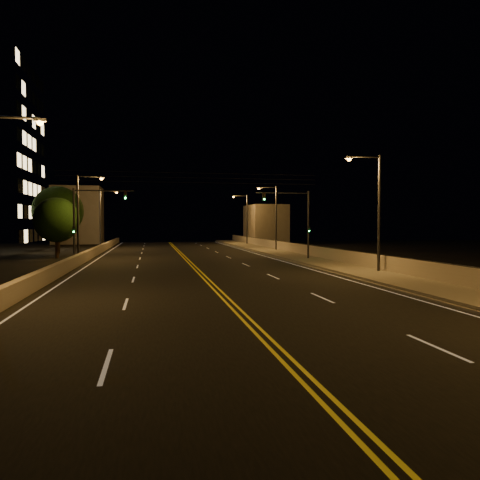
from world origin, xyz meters
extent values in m
plane|color=black|center=(0.00, 0.00, 0.00)|extent=(160.00, 160.00, 0.00)
cube|color=black|center=(0.00, 20.00, 0.01)|extent=(18.00, 120.00, 0.02)
cube|color=gray|center=(10.80, 20.00, 0.15)|extent=(3.60, 120.00, 0.30)
cube|color=gray|center=(8.93, 20.00, 0.07)|extent=(0.14, 120.00, 0.15)
cube|color=#A79A8B|center=(12.45, 20.00, 0.80)|extent=(0.30, 120.00, 1.00)
cube|color=#A79A8B|center=(-9.47, 20.00, 0.45)|extent=(0.45, 120.00, 0.90)
cube|color=gray|center=(16.50, 70.10, 3.39)|extent=(6.00, 10.00, 6.77)
cube|color=gray|center=(-16.00, 76.06, 4.98)|extent=(8.00, 8.00, 9.95)
cylinder|color=black|center=(12.45, 20.00, 1.33)|extent=(0.06, 120.00, 0.06)
cube|color=silver|center=(-8.60, 20.00, 0.02)|extent=(0.12, 116.00, 0.00)
cube|color=silver|center=(8.60, 20.00, 0.02)|extent=(0.12, 116.00, 0.00)
cube|color=gold|center=(-0.15, 20.00, 0.02)|extent=(0.12, 116.00, 0.00)
cube|color=gold|center=(0.15, 20.00, 0.02)|extent=(0.12, 116.00, 0.00)
cube|color=silver|center=(-4.50, 1.50, 0.02)|extent=(0.12, 3.00, 0.00)
cube|color=silver|center=(-4.50, 10.50, 0.02)|extent=(0.12, 3.00, 0.00)
cube|color=silver|center=(-4.50, 19.50, 0.02)|extent=(0.12, 3.00, 0.00)
cube|color=silver|center=(-4.50, 28.50, 0.02)|extent=(0.12, 3.00, 0.00)
cube|color=silver|center=(-4.50, 37.50, 0.02)|extent=(0.12, 3.00, 0.00)
cube|color=silver|center=(-4.50, 46.50, 0.02)|extent=(0.12, 3.00, 0.00)
cube|color=silver|center=(-4.50, 55.50, 0.02)|extent=(0.12, 3.00, 0.00)
cube|color=silver|center=(-4.50, 64.50, 0.02)|extent=(0.12, 3.00, 0.00)
cube|color=silver|center=(-4.50, 73.50, 0.02)|extent=(0.12, 3.00, 0.00)
cube|color=silver|center=(4.50, 1.50, 0.02)|extent=(0.12, 3.00, 0.00)
cube|color=silver|center=(4.50, 10.50, 0.02)|extent=(0.12, 3.00, 0.00)
cube|color=silver|center=(4.50, 19.50, 0.02)|extent=(0.12, 3.00, 0.00)
cube|color=silver|center=(4.50, 28.50, 0.02)|extent=(0.12, 3.00, 0.00)
cube|color=silver|center=(4.50, 37.50, 0.02)|extent=(0.12, 3.00, 0.00)
cube|color=silver|center=(4.50, 46.50, 0.02)|extent=(0.12, 3.00, 0.00)
cube|color=silver|center=(4.50, 55.50, 0.02)|extent=(0.12, 3.00, 0.00)
cube|color=silver|center=(4.50, 64.50, 0.02)|extent=(0.12, 3.00, 0.00)
cube|color=silver|center=(4.50, 73.50, 0.02)|extent=(0.12, 3.00, 0.00)
cylinder|color=#2D2D33|center=(11.80, 19.06, 4.07)|extent=(0.20, 0.20, 8.13)
cylinder|color=#2D2D33|center=(10.70, 19.06, 7.98)|extent=(2.20, 0.12, 0.12)
cube|color=#2D2D33|center=(9.60, 19.06, 7.91)|extent=(0.50, 0.25, 0.14)
sphere|color=#FF9E2D|center=(9.60, 19.06, 7.81)|extent=(0.28, 0.28, 0.28)
cylinder|color=#2D2D33|center=(11.80, 45.55, 4.07)|extent=(0.20, 0.20, 8.13)
cylinder|color=#2D2D33|center=(10.70, 45.55, 7.98)|extent=(2.20, 0.12, 0.12)
cube|color=#2D2D33|center=(9.60, 45.55, 7.91)|extent=(0.50, 0.25, 0.14)
sphere|color=#FF9E2D|center=(9.60, 45.55, 7.81)|extent=(0.28, 0.28, 0.28)
cylinder|color=#2D2D33|center=(11.80, 63.38, 4.07)|extent=(0.20, 0.20, 8.13)
cylinder|color=#2D2D33|center=(10.70, 63.38, 7.98)|extent=(2.20, 0.12, 0.12)
cube|color=#2D2D33|center=(9.60, 63.38, 7.91)|extent=(0.50, 0.25, 0.14)
sphere|color=#FF9E2D|center=(9.60, 63.38, 7.81)|extent=(0.28, 0.28, 0.28)
cylinder|color=#2D2D33|center=(-9.10, 10.97, 7.98)|extent=(2.20, 0.12, 0.12)
cube|color=#2D2D33|center=(-8.00, 10.97, 7.91)|extent=(0.50, 0.25, 0.14)
sphere|color=#FF9E2D|center=(-8.00, 10.97, 7.81)|extent=(0.28, 0.28, 0.28)
cylinder|color=#2D2D33|center=(-10.20, 36.16, 4.07)|extent=(0.20, 0.20, 8.13)
cylinder|color=#2D2D33|center=(-9.10, 36.16, 7.98)|extent=(2.20, 0.12, 0.12)
cube|color=#2D2D33|center=(-8.00, 36.16, 7.91)|extent=(0.50, 0.25, 0.14)
sphere|color=#FF9E2D|center=(-8.00, 36.16, 7.81)|extent=(0.28, 0.28, 0.28)
cylinder|color=#2D2D33|center=(-10.20, 56.18, 4.07)|extent=(0.20, 0.20, 8.13)
cylinder|color=#2D2D33|center=(-9.10, 56.18, 7.98)|extent=(2.20, 0.12, 0.12)
cube|color=#2D2D33|center=(-8.00, 56.18, 7.91)|extent=(0.50, 0.25, 0.14)
sphere|color=#FF9E2D|center=(-8.00, 56.18, 7.81)|extent=(0.28, 0.28, 0.28)
cylinder|color=#2D2D33|center=(11.00, 31.24, 3.27)|extent=(0.18, 0.18, 6.53)
cylinder|color=#2D2D33|center=(8.50, 31.24, 6.33)|extent=(5.00, 0.10, 0.10)
cube|color=black|center=(6.75, 31.24, 5.98)|extent=(0.28, 0.18, 0.80)
sphere|color=#19FF4C|center=(6.75, 31.13, 5.73)|extent=(0.14, 0.14, 0.14)
cube|color=black|center=(11.00, 31.09, 3.00)|extent=(0.22, 0.14, 0.55)
cylinder|color=#2D2D33|center=(-9.80, 31.24, 3.27)|extent=(0.18, 0.18, 6.53)
cylinder|color=#2D2D33|center=(-7.30, 31.24, 6.33)|extent=(5.00, 0.10, 0.10)
cube|color=black|center=(-5.55, 31.24, 5.98)|extent=(0.28, 0.18, 0.80)
sphere|color=#19FF4C|center=(-5.55, 31.13, 5.73)|extent=(0.14, 0.14, 0.14)
cube|color=black|center=(-9.80, 31.09, 3.00)|extent=(0.22, 0.14, 0.55)
cylinder|color=black|center=(0.00, 29.50, 7.00)|extent=(22.00, 0.03, 0.03)
cylinder|color=black|center=(0.00, 29.50, 7.40)|extent=(22.00, 0.03, 0.03)
cylinder|color=black|center=(0.00, 29.50, 7.80)|extent=(22.00, 0.03, 0.03)
cylinder|color=black|center=(-12.80, 39.79, 1.08)|extent=(0.36, 0.36, 2.16)
sphere|color=black|center=(-12.80, 39.79, 3.90)|extent=(4.56, 4.56, 4.56)
cylinder|color=black|center=(-14.13, 47.76, 1.38)|extent=(0.36, 0.36, 2.77)
sphere|color=black|center=(-14.13, 47.76, 5.00)|extent=(5.84, 5.84, 5.84)
camera|label=1|loc=(-3.39, -10.29, 3.51)|focal=35.00mm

